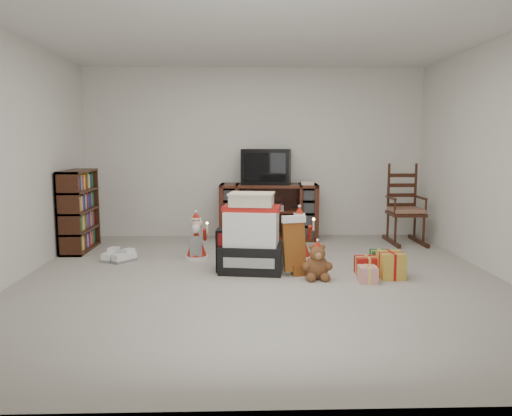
% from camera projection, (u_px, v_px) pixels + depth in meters
% --- Properties ---
extents(room, '(5.01, 5.01, 2.51)m').
position_uv_depth(room, '(262.00, 159.00, 4.96)').
color(room, '#A5A097').
rests_on(room, ground).
extents(tv_stand, '(1.43, 0.57, 0.81)m').
position_uv_depth(tv_stand, '(269.00, 212.00, 7.28)').
color(tv_stand, '#4A2315').
rests_on(tv_stand, floor).
extents(bookshelf, '(0.29, 0.86, 1.05)m').
position_uv_depth(bookshelf, '(79.00, 212.00, 6.52)').
color(bookshelf, '#3B1C10').
rests_on(bookshelf, floor).
extents(rocking_chair, '(0.46, 0.77, 1.15)m').
position_uv_depth(rocking_chair, '(404.00, 215.00, 7.04)').
color(rocking_chair, '#3B1C10').
rests_on(rocking_chair, floor).
extents(gift_pile, '(0.74, 0.59, 0.85)m').
position_uv_depth(gift_pile, '(252.00, 238.00, 5.44)').
color(gift_pile, black).
rests_on(gift_pile, floor).
extents(red_suitcase, '(0.37, 0.21, 0.55)m').
position_uv_depth(red_suitcase, '(234.00, 250.00, 5.45)').
color(red_suitcase, maroon).
rests_on(red_suitcase, floor).
extents(stocking, '(0.32, 0.19, 0.65)m').
position_uv_depth(stocking, '(294.00, 245.00, 5.31)').
color(stocking, '#0C6D0F').
rests_on(stocking, floor).
extents(teddy_bear, '(0.25, 0.22, 0.36)m').
position_uv_depth(teddy_bear, '(317.00, 264.00, 5.16)').
color(teddy_bear, brown).
rests_on(teddy_bear, floor).
extents(santa_figurine, '(0.32, 0.30, 0.65)m').
position_uv_depth(santa_figurine, '(299.00, 239.00, 6.03)').
color(santa_figurine, '#A72012').
rests_on(santa_figurine, floor).
extents(mrs_claus_figurine, '(0.28, 0.27, 0.58)m').
position_uv_depth(mrs_claus_figurine, '(197.00, 241.00, 6.06)').
color(mrs_claus_figurine, '#A72012').
rests_on(mrs_claus_figurine, floor).
extents(sneaker_pair, '(0.43, 0.32, 0.11)m').
position_uv_depth(sneaker_pair, '(118.00, 257.00, 5.95)').
color(sneaker_pair, white).
rests_on(sneaker_pair, floor).
extents(gift_cluster, '(0.50, 0.76, 0.23)m').
position_uv_depth(gift_cluster, '(378.00, 265.00, 5.29)').
color(gift_cluster, '#AD1813').
rests_on(gift_cluster, floor).
extents(crt_television, '(0.75, 0.59, 0.51)m').
position_uv_depth(crt_television, '(267.00, 167.00, 7.23)').
color(crt_television, black).
rests_on(crt_television, tv_stand).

